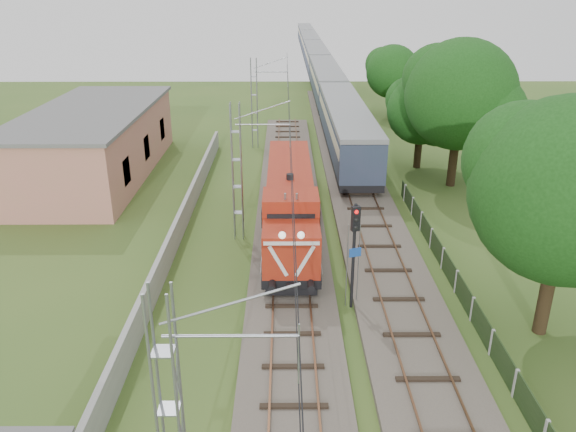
{
  "coord_description": "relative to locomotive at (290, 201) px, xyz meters",
  "views": [
    {
      "loc": [
        -0.31,
        -18.31,
        13.89
      ],
      "look_at": [
        -0.12,
        9.98,
        2.2
      ],
      "focal_mm": 35.0,
      "sensor_mm": 36.0,
      "label": 1
    }
  ],
  "objects": [
    {
      "name": "tree_d",
      "position": [
        11.71,
        32.4,
        2.82
      ],
      "size": [
        6.13,
        5.83,
        7.94
      ],
      "color": "#3D2B19",
      "rests_on": "ground"
    },
    {
      "name": "fence",
      "position": [
        8.0,
        -9.4,
        -1.53
      ],
      "size": [
        0.12,
        32.0,
        1.2
      ],
      "color": "black",
      "rests_on": "ground"
    },
    {
      "name": "tree_c",
      "position": [
        10.63,
        13.35,
        2.54
      ],
      "size": [
        5.78,
        5.5,
        7.49
      ],
      "color": "#3D2B19",
      "rests_on": "ground"
    },
    {
      "name": "tree_b",
      "position": [
        12.19,
        8.85,
        4.51
      ],
      "size": [
        8.21,
        7.82,
        10.64
      ],
      "color": "#3D2B19",
      "rests_on": "ground"
    },
    {
      "name": "boundary_wall",
      "position": [
        -6.5,
        -0.4,
        -1.38
      ],
      "size": [
        0.25,
        40.0,
        1.5
      ],
      "primitive_type": "cube",
      "color": "#9E9E99",
      "rests_on": "ground"
    },
    {
      "name": "ground",
      "position": [
        0.0,
        -12.4,
        -2.13
      ],
      "size": [
        140.0,
        140.0,
        0.0
      ],
      "primitive_type": "plane",
      "color": "#385921",
      "rests_on": "ground"
    },
    {
      "name": "station_building",
      "position": [
        -15.0,
        11.6,
        0.5
      ],
      "size": [
        8.4,
        20.4,
        5.22
      ],
      "color": "#BD7266",
      "rests_on": "ground"
    },
    {
      "name": "locomotive",
      "position": [
        0.0,
        0.0,
        0.0
      ],
      "size": [
        2.82,
        16.07,
        4.08
      ],
      "color": "black",
      "rests_on": "ground"
    },
    {
      "name": "signal_post",
      "position": [
        2.77,
        -8.29,
        1.4
      ],
      "size": [
        0.56,
        0.44,
        5.14
      ],
      "color": "black",
      "rests_on": "ground"
    },
    {
      "name": "catenary",
      "position": [
        -2.95,
        -0.4,
        1.92
      ],
      "size": [
        3.31,
        70.0,
        8.0
      ],
      "color": "gray",
      "rests_on": "ground"
    },
    {
      "name": "tree_a",
      "position": [
        10.78,
        -10.28,
        4.24
      ],
      "size": [
        7.88,
        7.5,
        10.21
      ],
      "color": "#3D2B19",
      "rests_on": "ground"
    },
    {
      "name": "track_main",
      "position": [
        0.0,
        -5.4,
        -1.95
      ],
      "size": [
        4.2,
        70.0,
        0.45
      ],
      "color": "#6B6054",
      "rests_on": "ground"
    },
    {
      "name": "coach_rake",
      "position": [
        5.0,
        66.11,
        0.53
      ],
      "size": [
        3.25,
        121.46,
        3.76
      ],
      "color": "black",
      "rests_on": "ground"
    },
    {
      "name": "track_side",
      "position": [
        5.0,
        7.6,
        -1.95
      ],
      "size": [
        4.2,
        80.0,
        0.45
      ],
      "color": "#6B6054",
      "rests_on": "ground"
    }
  ]
}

